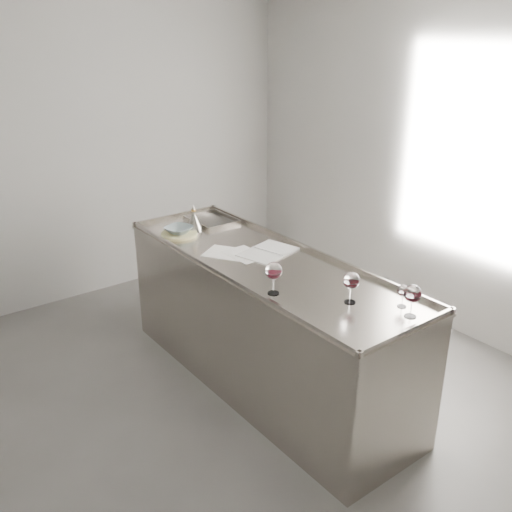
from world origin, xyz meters
TOP-DOWN VIEW (x-y plane):
  - room_shell at (0.00, 0.00)m, footprint 4.54×5.04m
  - counter at (0.50, 0.30)m, footprint 0.77×2.42m
  - wine_glass_left at (0.24, -0.11)m, footprint 0.10×0.10m
  - wine_glass_middle at (0.51, -0.46)m, footprint 0.10×0.10m
  - wine_glass_right at (0.65, -0.78)m, footprint 0.09×0.09m
  - wine_glass_small at (0.71, -0.68)m, footprint 0.07×0.07m
  - notebook at (0.61, 0.42)m, footprint 0.44×0.36m
  - loose_paper_top at (0.39, 0.57)m, footprint 0.37×0.41m
  - loose_paper_under at (0.46, 0.48)m, footprint 0.21×0.30m
  - trivet at (0.30, 1.09)m, footprint 0.31×0.31m
  - ceramic_bowl at (0.30, 1.09)m, footprint 0.26×0.26m
  - wine_funnel at (0.45, 1.12)m, footprint 0.14×0.14m

SIDE VIEW (x-z plane):
  - counter at x=0.50m, z-range -0.01..0.96m
  - loose_paper_top at x=0.39m, z-range 0.94..0.94m
  - loose_paper_under at x=0.46m, z-range 0.94..0.94m
  - notebook at x=0.61m, z-range 0.94..0.95m
  - trivet at x=0.30m, z-range 0.94..0.96m
  - ceramic_bowl at x=0.30m, z-range 0.96..1.01m
  - wine_funnel at x=0.45m, z-range 0.90..1.11m
  - wine_glass_small at x=0.71m, z-range 0.97..1.10m
  - wine_glass_right at x=0.65m, z-range 0.98..1.17m
  - wine_glass_middle at x=0.51m, z-range 0.98..1.17m
  - wine_glass_left at x=0.24m, z-range 0.98..1.18m
  - room_shell at x=0.00m, z-range -0.02..2.82m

